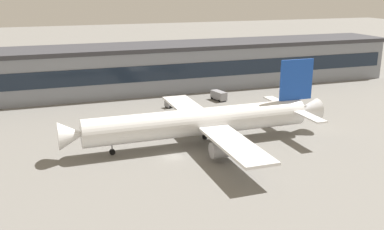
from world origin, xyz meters
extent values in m
plane|color=slate|center=(0.00, 0.00, 0.00)|extent=(600.00, 600.00, 0.00)
cube|color=gray|center=(0.00, 55.44, 6.24)|extent=(176.58, 18.65, 12.49)
cube|color=#38383D|center=(0.00, 55.44, 13.09)|extent=(180.11, 19.02, 1.20)
cube|color=#192333|center=(0.00, 46.07, 6.87)|extent=(173.05, 0.16, 4.50)
cylinder|color=white|center=(6.73, 4.89, 4.72)|extent=(45.46, 5.38, 5.35)
cone|color=white|center=(-17.61, 4.88, 4.72)|extent=(4.82, 5.09, 5.09)
cone|color=white|center=(31.33, 4.91, 4.72)|extent=(5.89, 4.82, 4.82)
cube|color=#1947B2|center=(28.46, 4.90, 11.68)|extent=(7.50, 0.50, 8.57)
cube|color=white|center=(27.96, -0.99, 5.52)|extent=(2.41, 9.64, 0.30)
cube|color=white|center=(27.95, 10.80, 5.52)|extent=(2.41, 9.64, 0.30)
cube|color=white|center=(8.73, -8.01, 4.18)|extent=(6.01, 20.46, 0.50)
cube|color=white|center=(8.72, 17.80, 4.18)|extent=(6.01, 20.46, 0.50)
cylinder|color=#99999E|center=(7.73, -4.94, 2.31)|extent=(4.42, 2.95, 2.95)
cylinder|color=#99999E|center=(7.72, 14.73, 2.31)|extent=(4.42, 2.95, 2.95)
cylinder|color=black|center=(-10.55, 4.88, 0.55)|extent=(1.10, 0.50, 1.10)
cylinder|color=slate|center=(-10.55, 4.88, 1.85)|extent=(0.24, 0.24, 2.04)
cylinder|color=black|center=(9.00, 2.48, 0.55)|extent=(1.10, 0.50, 1.10)
cylinder|color=slate|center=(9.00, 2.48, 1.85)|extent=(0.24, 0.24, 2.04)
cylinder|color=black|center=(9.00, 7.30, 0.55)|extent=(1.10, 0.50, 1.10)
cylinder|color=slate|center=(9.00, 7.30, 1.85)|extent=(0.24, 0.24, 2.04)
cube|color=gray|center=(9.83, 33.58, 1.10)|extent=(4.05, 3.03, 1.50)
cube|color=black|center=(8.89, 33.27, 1.40)|extent=(1.77, 2.14, 0.38)
cylinder|color=black|center=(8.92, 32.33, 0.35)|extent=(0.76, 0.50, 0.70)
cylinder|color=black|center=(8.35, 34.04, 0.35)|extent=(0.76, 0.50, 0.70)
cylinder|color=black|center=(11.31, 33.12, 0.35)|extent=(0.76, 0.50, 0.70)
cylinder|color=black|center=(10.74, 34.83, 0.35)|extent=(0.76, 0.50, 0.70)
cube|color=gray|center=(24.19, 36.28, 1.45)|extent=(3.23, 5.54, 2.20)
cube|color=black|center=(23.89, 37.68, 1.89)|extent=(2.36, 2.20, 0.55)
cylinder|color=black|center=(22.84, 37.85, 0.35)|extent=(0.44, 0.75, 0.70)
cylinder|color=black|center=(24.78, 38.26, 0.35)|extent=(0.44, 0.75, 0.70)
cylinder|color=black|center=(23.60, 34.29, 0.35)|extent=(0.44, 0.75, 0.70)
cylinder|color=black|center=(25.53, 34.70, 0.35)|extent=(0.44, 0.75, 0.70)
camera|label=1|loc=(-21.79, -72.58, 30.37)|focal=40.95mm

